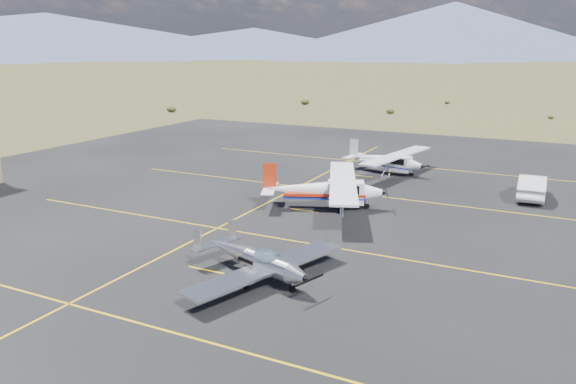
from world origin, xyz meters
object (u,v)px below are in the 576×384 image
Objects in this scene: aircraft_low_wing at (258,260)px; sedan at (532,187)px; aircraft_cessna at (325,189)px; aircraft_plain at (386,160)px.

aircraft_low_wing is 1.71× the size of sedan.
aircraft_low_wing is at bearing -103.43° from aircraft_cessna.
aircraft_cessna is 14.71m from sedan.
aircraft_cessna is (-1.74, 11.83, 0.40)m from aircraft_low_wing.
aircraft_cessna is 2.24× the size of sedan.
sedan is at bearing -4.75° from aircraft_plain.
aircraft_plain is (-1.28, 23.71, 0.22)m from aircraft_low_wing.
aircraft_plain reaches higher than sedan.
aircraft_cessna reaches higher than aircraft_plain.
sedan is (10.12, 20.51, -0.06)m from aircraft_low_wing.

